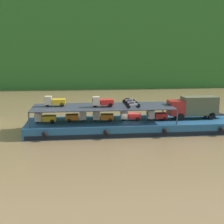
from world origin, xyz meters
The scene contains 15 objects.
ground_plane centered at (0.00, 0.00, 0.00)m, with size 400.00×400.00×0.00m, color brown.
hillside_far_bank centered at (0.00, 67.05, 19.37)m, with size 118.66×29.98×34.39m.
cargo_barge centered at (0.00, -0.03, 0.75)m, with size 27.86×8.02×1.50m.
covered_lorry centered at (8.95, 0.14, 3.19)m, with size 7.87×2.33×3.10m.
cargo_rack centered at (-3.80, 0.00, 3.43)m, with size 18.66×6.68×2.00m.
mini_truck_lower_stern centered at (-11.42, -0.43, 2.19)m, with size 2.74×1.20×1.38m.
mini_truck_lower_aft centered at (-7.33, 0.09, 2.19)m, with size 2.75×1.21×1.38m.
mini_truck_lower_mid centered at (-3.83, -0.28, 2.19)m, with size 2.79×1.29×1.38m.
mini_truck_lower_fore centered at (-0.09, -0.13, 2.19)m, with size 2.79×1.28×1.38m.
mini_truck_lower_bow centered at (3.54, -0.32, 2.19)m, with size 2.77×1.25×1.38m.
mini_truck_upper_stern centered at (-10.17, 0.70, 4.19)m, with size 2.75×1.22×1.38m.
mini_truck_upper_mid centered at (-3.86, -0.48, 4.19)m, with size 2.77×1.25×1.38m.
motorcycle_upper_port centered at (-0.04, -2.00, 3.93)m, with size 1.90×0.55×0.87m.
motorcycle_upper_centre centered at (0.07, 0.00, 3.93)m, with size 1.90×0.55×0.87m.
motorcycle_upper_stbd centered at (0.10, 2.00, 3.93)m, with size 1.90×0.55×0.87m.
Camera 1 is at (-7.27, -41.03, 10.28)m, focal length 49.98 mm.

